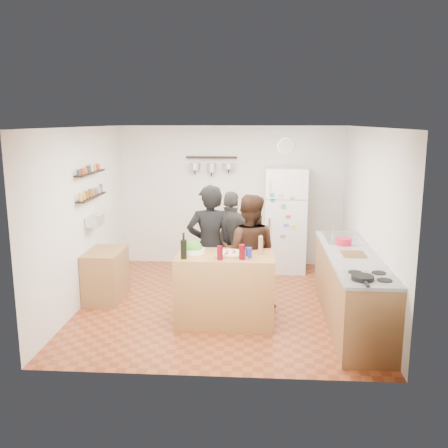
# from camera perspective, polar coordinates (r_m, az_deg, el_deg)

# --- Properties ---
(room_shell) EXTENTS (4.20, 4.20, 4.20)m
(room_shell) POSITION_cam_1_polar(r_m,az_deg,el_deg) (7.32, 0.15, 1.22)
(room_shell) COLOR brown
(room_shell) RESTS_ON ground
(prep_island) EXTENTS (1.25, 0.72, 0.91)m
(prep_island) POSITION_cam_1_polar(r_m,az_deg,el_deg) (6.51, 0.14, -7.39)
(prep_island) COLOR #A5773C
(prep_island) RESTS_ON floor
(pizza_board) EXTENTS (0.42, 0.34, 0.02)m
(pizza_board) POSITION_cam_1_polar(r_m,az_deg,el_deg) (6.34, 0.85, -3.49)
(pizza_board) COLOR #9B6938
(pizza_board) RESTS_ON prep_island
(pizza) EXTENTS (0.34, 0.34, 0.02)m
(pizza) POSITION_cam_1_polar(r_m,az_deg,el_deg) (6.34, 0.86, -3.32)
(pizza) COLOR #CFB688
(pizza) RESTS_ON pizza_board
(salad_bowl) EXTENTS (0.30, 0.30, 0.06)m
(salad_bowl) POSITION_cam_1_polar(r_m,az_deg,el_deg) (6.45, -3.56, -3.07)
(salad_bowl) COLOR white
(salad_bowl) RESTS_ON prep_island
(wine_bottle) EXTENTS (0.08, 0.08, 0.24)m
(wine_bottle) POSITION_cam_1_polar(r_m,az_deg,el_deg) (6.18, -4.63, -2.89)
(wine_bottle) COLOR black
(wine_bottle) RESTS_ON prep_island
(wine_glass_near) EXTENTS (0.07, 0.07, 0.18)m
(wine_glass_near) POSITION_cam_1_polar(r_m,az_deg,el_deg) (6.12, -0.47, -3.31)
(wine_glass_near) COLOR #550713
(wine_glass_near) RESTS_ON prep_island
(wine_glass_far) EXTENTS (0.08, 0.08, 0.18)m
(wine_glass_far) POSITION_cam_1_polar(r_m,az_deg,el_deg) (6.14, 2.07, -3.21)
(wine_glass_far) COLOR #53070C
(wine_glass_far) RESTS_ON prep_island
(pepper_mill) EXTENTS (0.06, 0.06, 0.20)m
(pepper_mill) POSITION_cam_1_polar(r_m,az_deg,el_deg) (6.38, 4.21, -2.61)
(pepper_mill) COLOR #A87046
(pepper_mill) RESTS_ON prep_island
(salt_canister) EXTENTS (0.08, 0.08, 0.13)m
(salt_canister) POSITION_cam_1_polar(r_m,az_deg,el_deg) (6.23, 2.83, -3.29)
(salt_canister) COLOR navy
(salt_canister) RESTS_ON prep_island
(person_left) EXTENTS (0.69, 0.51, 1.74)m
(person_left) POSITION_cam_1_polar(r_m,az_deg,el_deg) (6.89, -1.62, -2.66)
(person_left) COLOR black
(person_left) RESTS_ON floor
(person_center) EXTENTS (0.85, 0.70, 1.62)m
(person_center) POSITION_cam_1_polar(r_m,az_deg,el_deg) (6.86, 2.85, -3.29)
(person_center) COLOR black
(person_center) RESTS_ON floor
(person_back) EXTENTS (0.97, 0.53, 1.57)m
(person_back) POSITION_cam_1_polar(r_m,az_deg,el_deg) (7.45, 0.90, -2.25)
(person_back) COLOR #2C2A27
(person_back) RESTS_ON floor
(counter_run) EXTENTS (0.63, 2.63, 0.90)m
(counter_run) POSITION_cam_1_polar(r_m,az_deg,el_deg) (6.71, 14.36, -7.20)
(counter_run) COLOR #9E7042
(counter_run) RESTS_ON floor
(stove_top) EXTENTS (0.60, 0.62, 0.02)m
(stove_top) POSITION_cam_1_polar(r_m,az_deg,el_deg) (5.69, 16.29, -5.89)
(stove_top) COLOR white
(stove_top) RESTS_ON counter_run
(skillet) EXTENTS (0.24, 0.24, 0.05)m
(skillet) POSITION_cam_1_polar(r_m,az_deg,el_deg) (5.54, 15.55, -5.95)
(skillet) COLOR black
(skillet) RESTS_ON stove_top
(sink) EXTENTS (0.50, 0.80, 0.03)m
(sink) POSITION_cam_1_polar(r_m,az_deg,el_deg) (7.39, 13.38, -1.65)
(sink) COLOR silver
(sink) RESTS_ON counter_run
(cutting_board) EXTENTS (0.30, 0.40, 0.02)m
(cutting_board) POSITION_cam_1_polar(r_m,az_deg,el_deg) (6.56, 14.60, -3.46)
(cutting_board) COLOR olive
(cutting_board) RESTS_ON counter_run
(red_bowl) EXTENTS (0.22, 0.22, 0.09)m
(red_bowl) POSITION_cam_1_polar(r_m,az_deg,el_deg) (7.01, 13.49, -1.97)
(red_bowl) COLOR red
(red_bowl) RESTS_ON counter_run
(fridge) EXTENTS (0.70, 0.68, 1.80)m
(fridge) POSITION_cam_1_polar(r_m,az_deg,el_deg) (8.72, 6.98, 0.51)
(fridge) COLOR white
(fridge) RESTS_ON floor
(wall_clock) EXTENTS (0.30, 0.03, 0.30)m
(wall_clock) POSITION_cam_1_polar(r_m,az_deg,el_deg) (8.90, 7.08, 8.84)
(wall_clock) COLOR silver
(wall_clock) RESTS_ON back_wall
(spice_shelf_lower) EXTENTS (0.12, 1.00, 0.02)m
(spice_shelf_lower) POSITION_cam_1_polar(r_m,az_deg,el_deg) (7.48, -14.89, 2.99)
(spice_shelf_lower) COLOR black
(spice_shelf_lower) RESTS_ON left_wall
(spice_shelf_upper) EXTENTS (0.12, 1.00, 0.02)m
(spice_shelf_upper) POSITION_cam_1_polar(r_m,az_deg,el_deg) (7.43, -15.03, 5.66)
(spice_shelf_upper) COLOR black
(spice_shelf_upper) RESTS_ON left_wall
(produce_basket) EXTENTS (0.18, 0.35, 0.14)m
(produce_basket) POSITION_cam_1_polar(r_m,az_deg,el_deg) (7.52, -14.54, 0.36)
(produce_basket) COLOR silver
(produce_basket) RESTS_ON left_wall
(side_table) EXTENTS (0.50, 0.80, 0.73)m
(side_table) POSITION_cam_1_polar(r_m,az_deg,el_deg) (7.56, -13.35, -5.67)
(side_table) COLOR #AB7A48
(side_table) RESTS_ON floor
(pot_rack) EXTENTS (0.90, 0.04, 0.04)m
(pot_rack) POSITION_cam_1_polar(r_m,az_deg,el_deg) (8.86, -1.43, 7.62)
(pot_rack) COLOR black
(pot_rack) RESTS_ON back_wall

